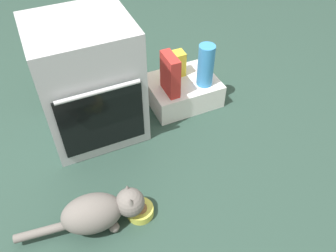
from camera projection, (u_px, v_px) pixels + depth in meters
The scene contains 8 objects.
ground at pixel (121, 175), 2.06m from camera, with size 8.00×8.00×0.00m, color #284238.
oven at pixel (88, 81), 2.08m from camera, with size 0.58×0.57×0.77m.
pantry_cabinet at pixel (182, 91), 2.49m from camera, with size 0.49×0.39×0.18m, color white.
food_bowl at pixel (140, 210), 1.85m from camera, with size 0.15×0.15×0.08m.
cat at pixel (99, 211), 1.75m from camera, with size 0.66×0.24×0.22m.
water_bottle at pixel (206, 66), 2.30m from camera, with size 0.11×0.11×0.30m, color #388CD1.
snack_bag at pixel (176, 64), 2.42m from camera, with size 0.12×0.09×0.18m, color yellow.
cereal_box at pixel (170, 74), 2.25m from camera, with size 0.07×0.18×0.28m, color #B72D28.
Camera 1 is at (-0.26, -1.27, 1.66)m, focal length 36.94 mm.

